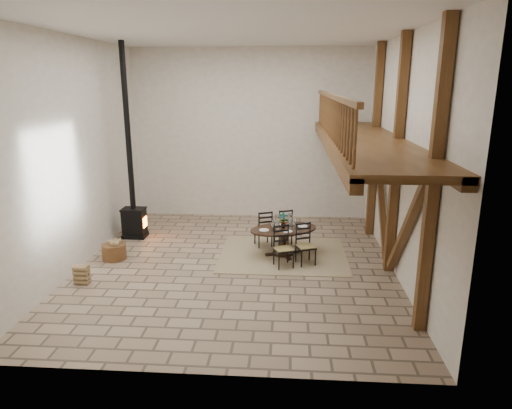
# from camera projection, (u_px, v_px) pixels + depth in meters

# --- Properties ---
(ground) EXTENTS (8.00, 8.00, 0.00)m
(ground) POSITION_uv_depth(u_px,v_px,m) (236.00, 265.00, 10.35)
(ground) COLOR #9F866A
(ground) RESTS_ON ground
(room_shell) EXTENTS (7.02, 8.02, 5.01)m
(room_shell) POSITION_uv_depth(u_px,v_px,m) (291.00, 132.00, 9.48)
(room_shell) COLOR white
(room_shell) RESTS_ON ground
(rug) EXTENTS (3.00, 2.50, 0.02)m
(rug) POSITION_uv_depth(u_px,v_px,m) (283.00, 254.00, 10.99)
(rug) COLOR tan
(rug) RESTS_ON ground
(dining_table) EXTENTS (1.87, 2.02, 1.04)m
(dining_table) POSITION_uv_depth(u_px,v_px,m) (283.00, 239.00, 10.89)
(dining_table) COLOR black
(dining_table) RESTS_ON ground
(wood_stove) EXTENTS (0.62, 0.48, 5.00)m
(wood_stove) POSITION_uv_depth(u_px,v_px,m) (132.00, 196.00, 11.95)
(wood_stove) COLOR black
(wood_stove) RESTS_ON ground
(log_basket) EXTENTS (0.55, 0.55, 0.46)m
(log_basket) POSITION_uv_depth(u_px,v_px,m) (114.00, 251.00, 10.68)
(log_basket) COLOR brown
(log_basket) RESTS_ON ground
(log_stack) EXTENTS (0.30, 0.21, 0.40)m
(log_stack) POSITION_uv_depth(u_px,v_px,m) (82.00, 275.00, 9.36)
(log_stack) COLOR tan
(log_stack) RESTS_ON ground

